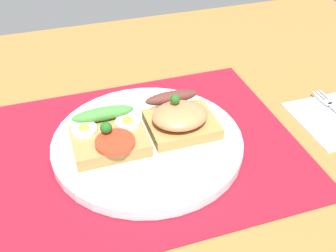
% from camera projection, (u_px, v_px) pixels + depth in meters
% --- Properties ---
extents(ground_plane, '(1.20, 0.90, 0.03)m').
position_uv_depth(ground_plane, '(148.00, 157.00, 0.59)').
color(ground_plane, olive).
extents(placemat, '(0.42, 0.34, 0.00)m').
position_uv_depth(placemat, '(148.00, 147.00, 0.58)').
color(placemat, maroon).
rests_on(placemat, ground_plane).
extents(plate, '(0.27, 0.27, 0.01)m').
position_uv_depth(plate, '(148.00, 143.00, 0.57)').
color(plate, white).
rests_on(plate, placemat).
extents(sandwich_egg_tomato, '(0.10, 0.10, 0.04)m').
position_uv_depth(sandwich_egg_tomato, '(109.00, 136.00, 0.55)').
color(sandwich_egg_tomato, olive).
rests_on(sandwich_egg_tomato, plate).
extents(sandwich_salmon, '(0.10, 0.10, 0.06)m').
position_uv_depth(sandwich_salmon, '(179.00, 116.00, 0.58)').
color(sandwich_salmon, olive).
rests_on(sandwich_salmon, plate).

